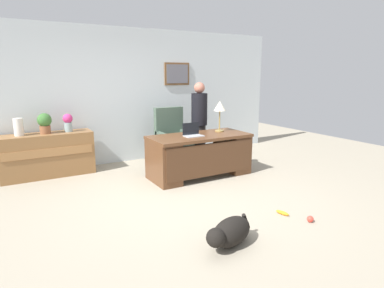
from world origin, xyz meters
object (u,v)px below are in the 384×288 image
(dog_toy_bone, at_px, (282,213))
(dog_toy_ball, at_px, (310,219))
(armchair, at_px, (172,140))
(dog_lying, at_px, (230,232))
(laptop, at_px, (192,133))
(person_standing, at_px, (199,122))
(vase_with_flowers, at_px, (68,122))
(desk_lamp, at_px, (220,108))
(credenza, at_px, (48,155))
(desk, at_px, (200,154))
(potted_plant, at_px, (45,122))
(vase_empty, at_px, (19,127))

(dog_toy_bone, bearing_deg, dog_toy_ball, -67.51)
(armchair, distance_m, dog_lying, 3.35)
(dog_lying, distance_m, laptop, 2.49)
(armchair, xyz_separation_m, person_standing, (0.54, -0.15, 0.34))
(dog_lying, distance_m, vase_with_flowers, 3.83)
(desk_lamp, relative_size, dog_toy_bone, 2.97)
(credenza, relative_size, dog_lying, 2.20)
(desk, relative_size, person_standing, 1.09)
(credenza, xyz_separation_m, potted_plant, (0.00, 0.00, 0.58))
(laptop, relative_size, vase_empty, 1.07)
(vase_with_flowers, bearing_deg, dog_toy_bone, -58.61)
(desk, xyz_separation_m, laptop, (-0.16, 0.01, 0.40))
(person_standing, bearing_deg, dog_lying, -115.70)
(dog_toy_ball, bearing_deg, desk, 95.21)
(desk, xyz_separation_m, person_standing, (0.46, 0.81, 0.44))
(desk_lamp, height_order, vase_with_flowers, desk_lamp)
(vase_with_flowers, height_order, vase_empty, vase_with_flowers)
(vase_with_flowers, distance_m, dog_toy_ball, 4.35)
(laptop, height_order, vase_empty, vase_empty)
(desk_lamp, height_order, dog_toy_ball, desk_lamp)
(desk_lamp, bearing_deg, armchair, 125.74)
(person_standing, xyz_separation_m, potted_plant, (-2.81, 0.57, 0.13))
(dog_toy_ball, bearing_deg, credenza, 124.94)
(desk, distance_m, armchair, 0.96)
(laptop, xyz_separation_m, vase_empty, (-2.60, 1.37, 0.12))
(credenza, distance_m, dog_toy_bone, 4.13)
(potted_plant, bearing_deg, laptop, -31.97)
(vase_empty, bearing_deg, desk, -26.54)
(credenza, height_order, vase_empty, vase_empty)
(dog_lying, xyz_separation_m, potted_plant, (-1.34, 3.62, 0.81))
(vase_with_flowers, relative_size, dog_toy_ball, 4.01)
(desk, relative_size, vase_with_flowers, 5.48)
(credenza, relative_size, armchair, 1.36)
(potted_plant, bearing_deg, dog_toy_bone, -54.01)
(desk, xyz_separation_m, potted_plant, (-2.35, 1.38, 0.56))
(vase_with_flowers, distance_m, potted_plant, 0.39)
(dog_lying, distance_m, potted_plant, 3.95)
(armchair, xyz_separation_m, desk_lamp, (0.58, -0.80, 0.68))
(dog_toy_bone, bearing_deg, desk_lamp, 78.24)
(desk, relative_size, potted_plant, 4.95)
(credenza, height_order, dog_toy_ball, credenza)
(vase_empty, distance_m, dog_toy_bone, 4.45)
(dog_toy_ball, bearing_deg, potted_plant, 124.91)
(credenza, height_order, dog_lying, credenza)
(dog_lying, relative_size, laptop, 2.20)
(dog_lying, distance_m, desk_lamp, 3.02)
(laptop, bearing_deg, credenza, 148.08)
(armchair, bearing_deg, potted_plant, 169.56)
(vase_with_flowers, bearing_deg, person_standing, -13.21)
(desk, relative_size, dog_lying, 2.53)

